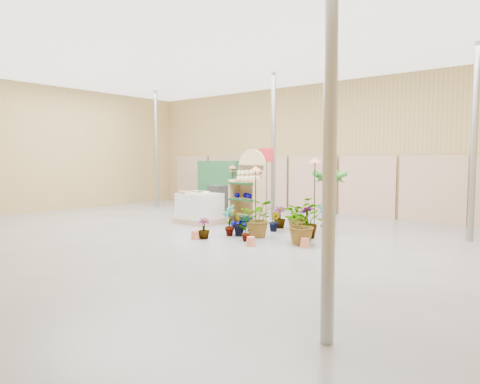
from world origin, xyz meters
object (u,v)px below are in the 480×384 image
object	(u,v)px
display_shelf	(250,191)
bird_table_front	(256,171)
potted_plant_2	(259,218)
pallet_stack	(200,208)

from	to	relation	value
display_shelf	bird_table_front	xyz separation A→B (m)	(0.77, -0.76, 0.59)
bird_table_front	potted_plant_2	bearing A→B (deg)	-47.17
display_shelf	pallet_stack	world-z (taller)	display_shelf
display_shelf	bird_table_front	distance (m)	1.24
display_shelf	potted_plant_2	world-z (taller)	display_shelf
bird_table_front	display_shelf	bearing A→B (deg)	135.44
display_shelf	bird_table_front	world-z (taller)	display_shelf
pallet_stack	potted_plant_2	xyz separation A→B (m)	(2.70, -0.71, 0.02)
bird_table_front	potted_plant_2	distance (m)	1.37
display_shelf	bird_table_front	bearing A→B (deg)	-44.68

